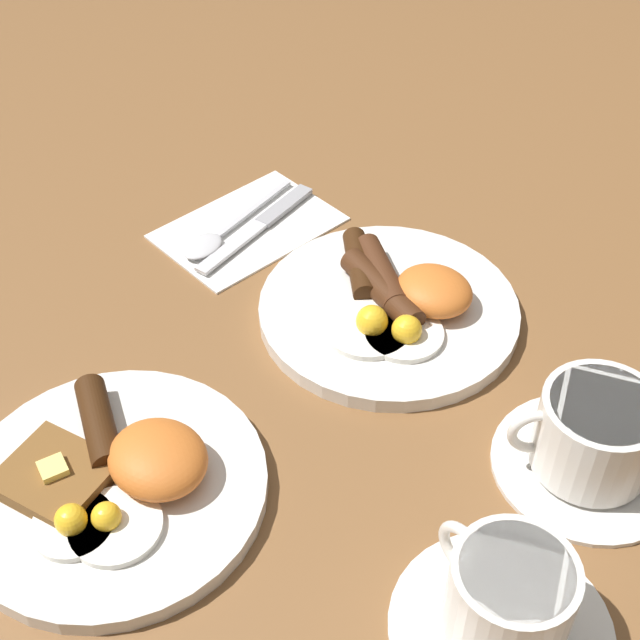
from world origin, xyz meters
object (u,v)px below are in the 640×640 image
Objects in this scene: teacup_near at (593,440)px; breakfast_plate_far at (116,481)px; spoon at (214,238)px; breakfast_plate_near at (392,305)px; knife at (262,223)px; teacup_far at (506,605)px.

breakfast_plate_far is at bearing 45.86° from teacup_near.
teacup_near reaches higher than spoon.
knife is at bearing -5.05° from breakfast_plate_near.
breakfast_plate_far is 0.31m from teacup_far.
knife is (0.42, -0.05, -0.03)m from teacup_near.
teacup_far is 0.91× the size of spoon.
teacup_near reaches higher than knife.
breakfast_plate_far reaches higher than breakfast_plate_near.
teacup_far is 0.49m from spoon.
breakfast_plate_near reaches higher than knife.
breakfast_plate_far is at bearing 19.98° from knife.
teacup_near is at bearing -134.14° from breakfast_plate_far.
breakfast_plate_far is 0.37m from teacup_near.
breakfast_plate_far is at bearing 19.71° from teacup_far.
spoon is at bearing -56.49° from breakfast_plate_far.
spoon is (0.18, -0.27, -0.01)m from breakfast_plate_far.
spoon is at bearing 0.01° from teacup_near.
teacup_near is at bearing -80.27° from teacup_far.
teacup_near is at bearing 170.87° from breakfast_plate_near.
knife is (0.45, -0.22, -0.03)m from teacup_far.
breakfast_plate_far is 1.58× the size of teacup_near.
breakfast_plate_far is 0.36m from knife.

